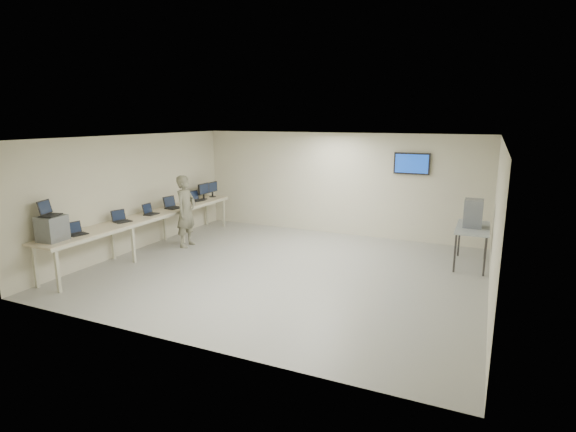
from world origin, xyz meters
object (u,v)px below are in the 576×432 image
at_px(workbench, 150,218).
at_px(side_table, 473,230).
at_px(soldier, 186,211).
at_px(equipment_box, 52,228).

xyz_separation_m(workbench, side_table, (7.19, 2.00, -0.03)).
bearing_deg(workbench, soldier, 51.03).
distance_m(workbench, soldier, 0.90).
height_order(workbench, soldier, soldier).
height_order(equipment_box, soldier, soldier).
height_order(workbench, side_table, workbench).
bearing_deg(soldier, equipment_box, 166.69).
relative_size(workbench, soldier, 3.33).
xyz_separation_m(workbench, soldier, (0.56, 0.70, 0.07)).
xyz_separation_m(equipment_box, side_table, (7.25, 4.59, -0.34)).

